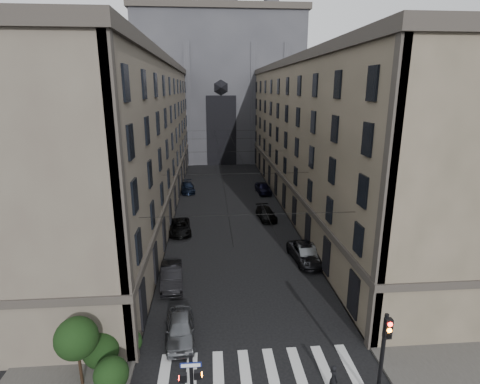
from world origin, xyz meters
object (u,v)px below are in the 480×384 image
object	(u,v)px
car_left_far	(187,187)
pedestrian	(334,379)
car_right_near	(307,254)
traffic_light_right	(384,350)
car_right_midnear	(307,254)
car_right_midfar	(266,214)
gothic_tower	(219,77)
car_left_midnear	(172,276)
car_right_far	(263,188)
car_left_near	(180,328)
car_left_midfar	(180,227)

from	to	relation	value
car_left_far	pedestrian	bearing A→B (deg)	-84.14
car_right_near	traffic_light_right	bearing A→B (deg)	-88.66
car_right_midnear	car_right_midfar	bearing A→B (deg)	94.30
pedestrian	traffic_light_right	bearing A→B (deg)	-138.27
gothic_tower	traffic_light_right	distance (m)	74.67
traffic_light_right	car_right_midnear	bearing A→B (deg)	87.89
car_left_midnear	car_right_far	xyz separation A→B (m)	(11.20, 26.75, 0.01)
car_left_near	traffic_light_right	bearing A→B (deg)	-34.72
gothic_tower	car_left_midfar	size ratio (longest dim) A/B	11.57
car_left_midnear	car_right_midnear	world-z (taller)	car_left_midnear
car_left_near	car_right_far	distance (m)	35.01
traffic_light_right	car_left_midfar	bearing A→B (deg)	115.35
car_right_midfar	pedestrian	bearing A→B (deg)	-96.99
car_right_near	car_right_far	bearing A→B (deg)	95.06
car_left_near	car_right_near	world-z (taller)	car_left_near
car_left_near	car_left_midfar	distance (m)	18.26
gothic_tower	pedestrian	xyz separation A→B (m)	(3.68, -71.96, -16.99)
car_left_midnear	car_left_far	bearing A→B (deg)	85.70
car_left_midfar	car_right_far	distance (m)	19.10
car_right_midnear	pedestrian	xyz separation A→B (m)	(-2.52, -15.24, 0.06)
traffic_light_right	car_right_far	bearing A→B (deg)	90.19
car_left_near	car_left_midnear	size ratio (longest dim) A/B	0.92
traffic_light_right	car_right_near	distance (m)	16.46
car_left_far	traffic_light_right	bearing A→B (deg)	-81.98
traffic_light_right	pedestrian	bearing A→B (deg)	150.63
gothic_tower	car_left_midnear	size ratio (longest dim) A/B	12.05
car_left_midnear	car_right_midnear	xyz separation A→B (m)	(11.93, 3.44, -0.04)
car_left_midnear	car_right_far	size ratio (longest dim) A/B	1.02
car_right_far	gothic_tower	bearing A→B (deg)	93.90
traffic_light_right	car_left_far	world-z (taller)	traffic_light_right
car_right_far	pedestrian	bearing A→B (deg)	-98.05
car_left_midnear	gothic_tower	bearing A→B (deg)	79.73
car_left_midnear	pedestrian	bearing A→B (deg)	-56.25
car_left_far	car_right_midfar	bearing A→B (deg)	-59.96
car_left_near	car_right_far	size ratio (longest dim) A/B	0.93
car_left_midnear	car_left_midfar	size ratio (longest dim) A/B	0.96
car_left_midfar	car_right_near	world-z (taller)	car_right_near
gothic_tower	car_right_far	xyz separation A→B (m)	(5.47, -33.41, -16.99)
car_left_near	car_left_midfar	size ratio (longest dim) A/B	0.88
car_left_near	pedestrian	xyz separation A→B (m)	(8.23, -5.00, 0.06)
car_right_near	car_right_far	distance (m)	23.39
car_left_midfar	car_left_far	bearing A→B (deg)	84.22
gothic_tower	car_left_far	distance (m)	36.57
car_right_midnear	car_right_midfar	distance (m)	11.93
traffic_light_right	car_left_near	distance (m)	12.10
car_right_midfar	pedestrian	world-z (taller)	pedestrian
car_right_near	pedestrian	world-z (taller)	pedestrian
car_left_near	gothic_tower	bearing A→B (deg)	82.32
traffic_light_right	car_right_far	xyz separation A→B (m)	(-0.13, 39.63, -2.48)
traffic_light_right	car_right_near	bearing A→B (deg)	87.99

